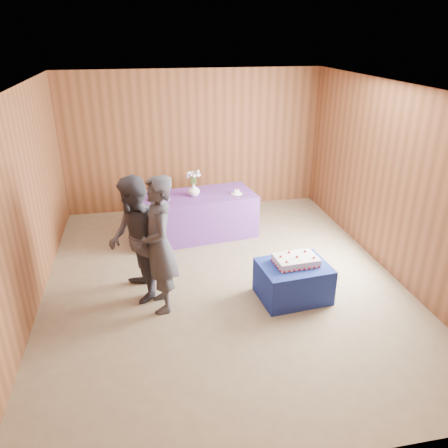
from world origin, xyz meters
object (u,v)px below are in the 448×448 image
object	(u,v)px
sheet_cake	(296,260)
vase	(194,190)
cake_table	(293,281)
guest_left	(159,245)
serving_table	(196,215)
guest_right	(135,240)

from	to	relation	value
sheet_cake	vase	world-z (taller)	vase
cake_table	vase	bearing A→B (deg)	109.49
cake_table	guest_left	distance (m)	1.86
sheet_cake	vase	size ratio (longest dim) A/B	2.95
sheet_cake	serving_table	bearing A→B (deg)	110.76
vase	serving_table	bearing A→B (deg)	7.17
sheet_cake	cake_table	bearing A→B (deg)	-140.87
serving_table	guest_left	distance (m)	2.27
guest_left	guest_right	distance (m)	0.43
vase	guest_right	bearing A→B (deg)	-119.37
serving_table	sheet_cake	size ratio (longest dim) A/B	3.26
cake_table	guest_right	world-z (taller)	guest_right
serving_table	cake_table	bearing A→B (deg)	-73.38
sheet_cake	vase	bearing A→B (deg)	111.56
guest_right	cake_table	bearing A→B (deg)	67.42
serving_table	guest_right	size ratio (longest dim) A/B	1.18
cake_table	serving_table	bearing A→B (deg)	108.69
vase	cake_table	bearing A→B (deg)	-64.71
cake_table	vase	distance (m)	2.51
sheet_cake	guest_left	world-z (taller)	guest_left
sheet_cake	vase	xyz separation A→B (m)	(-1.07, 2.17, 0.30)
serving_table	guest_right	bearing A→B (deg)	-128.04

